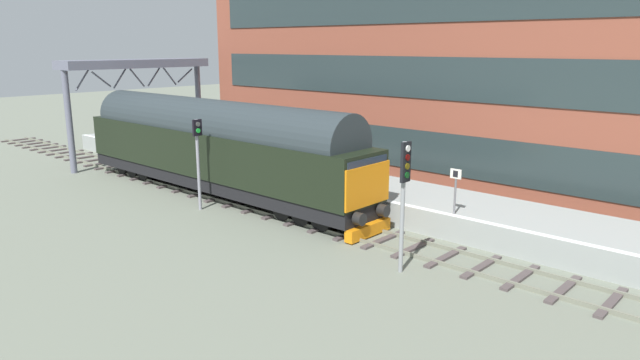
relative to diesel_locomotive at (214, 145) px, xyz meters
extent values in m
plane|color=slate|center=(0.00, -4.75, -2.48)|extent=(140.00, 140.00, 0.00)
cube|color=slate|center=(-0.72, -4.75, -2.41)|extent=(0.07, 60.00, 0.15)
cube|color=slate|center=(0.72, -4.75, -2.41)|extent=(0.07, 60.00, 0.15)
cube|color=#4C4242|center=(0.00, -18.08, -2.44)|extent=(2.50, 0.26, 0.09)
cube|color=#4C4242|center=(0.00, -16.75, -2.44)|extent=(2.50, 0.26, 0.09)
cube|color=#4C4242|center=(0.00, -15.41, -2.44)|extent=(2.50, 0.26, 0.09)
cube|color=#4C4242|center=(0.00, -14.08, -2.44)|extent=(2.50, 0.26, 0.09)
cube|color=#4C4242|center=(0.00, -12.75, -2.44)|extent=(2.50, 0.26, 0.09)
cube|color=#4C4242|center=(0.00, -11.41, -2.44)|extent=(2.50, 0.26, 0.09)
cube|color=#4C4242|center=(0.00, -10.08, -2.44)|extent=(2.50, 0.26, 0.09)
cube|color=#4C4242|center=(0.00, -8.75, -2.44)|extent=(2.50, 0.26, 0.09)
cube|color=#4C4242|center=(0.00, -7.41, -2.44)|extent=(2.50, 0.26, 0.09)
cube|color=#4C4242|center=(0.00, -6.08, -2.44)|extent=(2.50, 0.26, 0.09)
cube|color=#4C4242|center=(0.00, -4.75, -2.44)|extent=(2.50, 0.26, 0.09)
cube|color=#4C4242|center=(0.00, -3.41, -2.44)|extent=(2.50, 0.26, 0.09)
cube|color=#4C4242|center=(0.00, -2.08, -2.44)|extent=(2.50, 0.26, 0.09)
cube|color=#4C4242|center=(0.00, -0.75, -2.44)|extent=(2.50, 0.26, 0.09)
cube|color=#4C4242|center=(0.00, 0.59, -2.44)|extent=(2.50, 0.26, 0.09)
cube|color=#4C4242|center=(0.00, 1.92, -2.44)|extent=(2.50, 0.26, 0.09)
cube|color=#4C4242|center=(0.00, 3.25, -2.44)|extent=(2.50, 0.26, 0.09)
cube|color=#4C4242|center=(0.00, 4.59, -2.44)|extent=(2.50, 0.26, 0.09)
cube|color=#4C4242|center=(0.00, 5.92, -2.44)|extent=(2.50, 0.26, 0.09)
cube|color=#4C4242|center=(0.00, 7.25, -2.44)|extent=(2.50, 0.26, 0.09)
cube|color=#4C4242|center=(0.00, 8.59, -2.44)|extent=(2.50, 0.26, 0.09)
cube|color=#4C4242|center=(0.00, 9.92, -2.44)|extent=(2.50, 0.26, 0.09)
cube|color=#4C4242|center=(0.00, 11.25, -2.44)|extent=(2.50, 0.26, 0.09)
cube|color=#4C4242|center=(0.00, 12.59, -2.44)|extent=(2.50, 0.26, 0.09)
cube|color=#4C4242|center=(0.00, 13.92, -2.44)|extent=(2.50, 0.26, 0.09)
cube|color=#4C4242|center=(0.00, 15.25, -2.44)|extent=(2.50, 0.26, 0.09)
cube|color=#4C4242|center=(0.00, 16.59, -2.44)|extent=(2.50, 0.26, 0.09)
cube|color=#4C4242|center=(0.00, 17.92, -2.44)|extent=(2.50, 0.26, 0.09)
cube|color=#4C4242|center=(0.00, 19.25, -2.44)|extent=(2.50, 0.26, 0.09)
cube|color=#4C4242|center=(0.00, 20.59, -2.44)|extent=(2.50, 0.26, 0.09)
cube|color=#4C4242|center=(0.00, 21.92, -2.44)|extent=(2.50, 0.26, 0.09)
cube|color=#4C4242|center=(0.00, 23.25, -2.44)|extent=(2.50, 0.26, 0.09)
cube|color=#4C4242|center=(0.00, 24.59, -2.44)|extent=(2.50, 0.26, 0.09)
cube|color=#969C99|center=(3.60, -4.75, -1.98)|extent=(4.00, 44.00, 1.00)
cube|color=white|center=(1.75, -4.75, -1.48)|extent=(0.30, 44.00, 0.01)
cube|color=brown|center=(10.25, -8.44, 2.96)|extent=(4.91, 35.68, 10.88)
cube|color=#273435|center=(7.76, -8.44, -0.49)|extent=(0.06, 32.83, 2.03)
cube|color=#273435|center=(7.76, -8.44, 3.14)|extent=(0.06, 32.83, 2.03)
cube|color=black|center=(0.00, 0.04, -1.66)|extent=(2.56, 18.59, 0.60)
cube|color=black|center=(0.00, 0.04, -0.31)|extent=(2.70, 18.59, 2.10)
cylinder|color=#293237|center=(0.00, 0.04, 0.92)|extent=(2.56, 17.10, 2.57)
cube|color=orange|center=(0.00, -9.30, -0.46)|extent=(2.65, 0.08, 1.58)
cube|color=#232D3D|center=(0.00, -9.28, 0.26)|extent=(2.38, 0.04, 0.64)
cube|color=#232D3D|center=(1.37, 0.04, -0.01)|extent=(0.04, 13.01, 0.44)
cylinder|color=black|center=(-0.75, -9.51, -1.56)|extent=(0.48, 0.35, 0.48)
cylinder|color=black|center=(0.75, -9.51, -1.56)|extent=(0.48, 0.35, 0.48)
cube|color=orange|center=(0.00, -9.36, -2.20)|extent=(2.43, 0.36, 0.47)
cylinder|color=black|center=(0.00, -7.57, -1.96)|extent=(1.64, 1.04, 1.04)
cylinder|color=black|center=(0.00, -6.47, -1.96)|extent=(1.64, 1.04, 1.04)
cylinder|color=black|center=(0.00, -5.37, -1.96)|extent=(1.64, 1.04, 1.04)
cylinder|color=black|center=(0.00, 5.44, -1.96)|extent=(1.64, 1.04, 1.04)
cylinder|color=black|center=(0.00, 6.54, -1.96)|extent=(1.64, 1.04, 1.04)
cylinder|color=black|center=(0.00, 7.64, -1.96)|extent=(1.64, 1.04, 1.04)
cylinder|color=gray|center=(-2.07, -12.27, -0.34)|extent=(0.14, 0.14, 4.29)
cube|color=black|center=(-2.07, -12.33, 1.17)|extent=(0.44, 0.10, 1.27)
cylinder|color=white|center=(-2.07, -12.39, 1.60)|extent=(0.20, 0.06, 0.20)
cylinder|color=#500807|center=(-2.07, -12.39, 1.32)|extent=(0.20, 0.06, 0.20)
cylinder|color=#53470A|center=(-2.07, -12.39, 1.04)|extent=(0.20, 0.06, 0.20)
cylinder|color=#0A3E13|center=(-2.07, -12.39, 0.76)|extent=(0.20, 0.06, 0.20)
cylinder|color=gray|center=(-2.07, -1.50, -0.46)|extent=(0.14, 0.14, 4.06)
cube|color=black|center=(-2.07, -1.56, 1.22)|extent=(0.44, 0.10, 0.71)
cylinder|color=#50504E|center=(-2.07, -1.62, 1.37)|extent=(0.20, 0.06, 0.20)
cylinder|color=green|center=(-2.07, -1.62, 1.09)|extent=(0.20, 0.06, 0.20)
cylinder|color=slate|center=(1.91, -11.93, -0.61)|extent=(0.08, 0.08, 1.73)
cube|color=white|center=(1.88, -11.93, 0.07)|extent=(0.05, 0.44, 0.36)
cube|color=black|center=(1.85, -11.93, 0.07)|extent=(0.01, 0.20, 0.24)
cylinder|color=#32313A|center=(3.35, 1.51, -1.05)|extent=(0.13, 0.13, 0.84)
cylinder|color=#32313A|center=(3.44, 1.69, -1.05)|extent=(0.13, 0.13, 0.84)
cylinder|color=#466745|center=(3.40, 1.60, -0.35)|extent=(0.46, 0.46, 0.56)
sphere|color=tan|center=(3.40, 1.60, 0.06)|extent=(0.22, 0.22, 0.22)
cylinder|color=#466745|center=(3.30, 1.42, -0.35)|extent=(0.09, 0.09, 0.52)
cylinder|color=#466745|center=(3.49, 1.79, -0.35)|extent=(0.09, 0.09, 0.52)
cylinder|color=slate|center=(-2.40, 10.09, 0.43)|extent=(0.36, 0.36, 5.83)
cylinder|color=slate|center=(6.50, 10.09, 0.43)|extent=(0.36, 0.36, 5.83)
cube|color=slate|center=(2.05, 10.09, 3.60)|extent=(9.30, 2.00, 0.50)
cylinder|color=slate|center=(-1.42, 10.09, 2.75)|extent=(0.91, 0.10, 1.18)
cylinder|color=slate|center=(-0.27, 10.09, 2.75)|extent=(1.15, 0.10, 0.96)
cylinder|color=slate|center=(0.89, 10.09, 2.75)|extent=(0.94, 0.10, 1.17)
cylinder|color=slate|center=(2.05, 10.09, 2.75)|extent=(0.96, 0.10, 1.15)
cylinder|color=slate|center=(3.21, 10.09, 2.75)|extent=(0.97, 0.10, 1.14)
cylinder|color=slate|center=(4.36, 10.09, 2.75)|extent=(0.94, 0.10, 1.16)
cylinder|color=slate|center=(5.52, 10.09, 2.75)|extent=(1.20, 0.10, 0.90)
camera|label=1|loc=(-16.73, -22.00, 4.71)|focal=32.09mm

